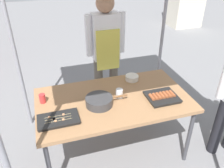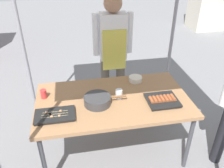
# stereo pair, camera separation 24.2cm
# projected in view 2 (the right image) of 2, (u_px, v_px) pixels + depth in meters

# --- Properties ---
(ground_plane) EXTENTS (18.00, 18.00, 0.00)m
(ground_plane) POSITION_uv_depth(u_px,v_px,m) (113.00, 149.00, 2.85)
(ground_plane) COLOR slate
(stall_table) EXTENTS (1.60, 0.90, 0.75)m
(stall_table) POSITION_uv_depth(u_px,v_px,m) (113.00, 103.00, 2.49)
(stall_table) COLOR #9E724C
(stall_table) RESTS_ON ground
(tray_grilled_sausages) EXTENTS (0.32, 0.29, 0.06)m
(tray_grilled_sausages) POSITION_uv_depth(u_px,v_px,m) (162.00, 100.00, 2.40)
(tray_grilled_sausages) COLOR black
(tray_grilled_sausages) RESTS_ON stall_table
(tray_meat_skewers) EXTENTS (0.38, 0.23, 0.04)m
(tray_meat_skewers) POSITION_uv_depth(u_px,v_px,m) (55.00, 115.00, 2.20)
(tray_meat_skewers) COLOR black
(tray_meat_skewers) RESTS_ON stall_table
(cooking_wok) EXTENTS (0.43, 0.27, 0.09)m
(cooking_wok) POSITION_uv_depth(u_px,v_px,m) (98.00, 100.00, 2.36)
(cooking_wok) COLOR #38383A
(cooking_wok) RESTS_ON stall_table
(condiment_bowl) EXTENTS (0.16, 0.16, 0.06)m
(condiment_bowl) POSITION_uv_depth(u_px,v_px,m) (135.00, 79.00, 2.76)
(condiment_bowl) COLOR silver
(condiment_bowl) RESTS_ON stall_table
(drink_cup_near_edge) EXTENTS (0.07, 0.07, 0.10)m
(drink_cup_near_edge) POSITION_uv_depth(u_px,v_px,m) (119.00, 94.00, 2.45)
(drink_cup_near_edge) COLOR white
(drink_cup_near_edge) RESTS_ON stall_table
(drink_cup_by_wok) EXTENTS (0.06, 0.06, 0.10)m
(drink_cup_by_wok) POSITION_uv_depth(u_px,v_px,m) (44.00, 94.00, 2.45)
(drink_cup_by_wok) COLOR red
(drink_cup_by_wok) RESTS_ON stall_table
(vendor_woman) EXTENTS (0.52, 0.23, 1.65)m
(vendor_woman) POSITION_uv_depth(u_px,v_px,m) (113.00, 47.00, 3.06)
(vendor_woman) COLOR #595147
(vendor_woman) RESTS_ON ground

